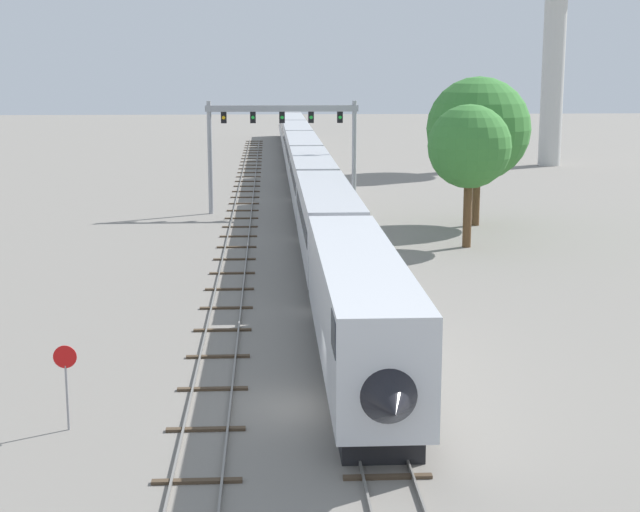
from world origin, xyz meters
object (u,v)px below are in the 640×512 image
passenger_train (303,159)px  trackside_tree_mid (478,129)px  signal_gantry (282,132)px  stop_sign (66,375)px  trackside_tree_left (469,147)px

passenger_train → trackside_tree_mid: bearing=-63.9°
signal_gantry → stop_sign: bearing=-99.5°
trackside_tree_left → trackside_tree_mid: trackside_tree_mid is taller
stop_sign → trackside_tree_mid: bearing=61.0°
signal_gantry → trackside_tree_left: 19.38m
passenger_train → trackside_tree_left: size_ratio=14.80×
signal_gantry → stop_sign: signal_gantry is taller
passenger_train → signal_gantry: (-2.25, -17.61, 3.92)m
stop_sign → trackside_tree_left: bearing=57.9°
stop_sign → signal_gantry: bearing=80.5°
trackside_tree_left → trackside_tree_mid: bearing=74.2°
signal_gantry → trackside_tree_left: trackside_tree_left is taller
stop_sign → trackside_tree_left: trackside_tree_left is taller
passenger_train → signal_gantry: bearing=-97.3°
passenger_train → stop_sign: 64.92m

